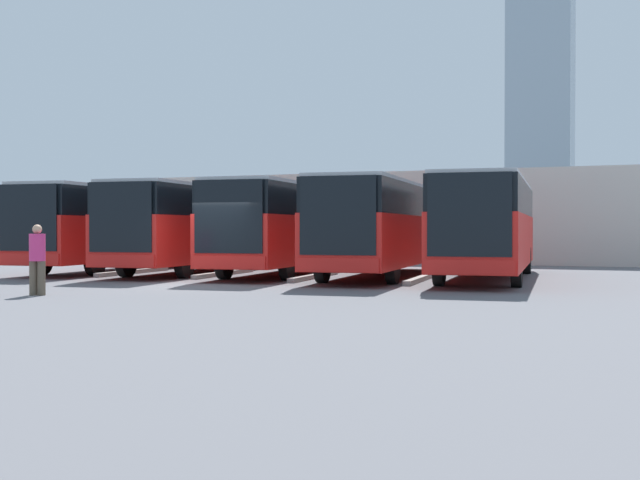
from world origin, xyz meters
name	(u,v)px	position (x,y,z in m)	size (l,w,h in m)	color
ground_plane	(203,285)	(0.00, 0.00, 0.00)	(600.00, 600.00, 0.00)	#5B5B60
bus_0	(488,224)	(-7.42, -6.10, 1.85)	(3.64, 12.13, 3.31)	red
curb_divider_0	(421,279)	(-5.56, -4.33, 0.07)	(0.24, 5.11, 0.15)	#9E9E99
bus_1	(382,224)	(-3.71, -6.04, 1.85)	(3.64, 12.13, 3.31)	red
curb_divider_1	(315,276)	(-1.85, -4.27, 0.07)	(0.24, 5.11, 0.15)	#9E9E99
bus_2	(291,225)	(0.00, -6.45, 1.85)	(3.64, 12.13, 3.31)	red
curb_divider_2	(225,273)	(1.85, -4.68, 0.07)	(0.24, 5.11, 0.15)	#9E9E99
bus_3	(201,225)	(3.71, -6.13, 1.85)	(3.64, 12.13, 3.31)	red
curb_divider_3	(134,272)	(5.56, -4.36, 0.07)	(0.24, 5.11, 0.15)	#9E9E99
bus_4	(121,225)	(7.42, -6.12, 1.85)	(3.64, 12.13, 3.31)	red
pedestrian	(37,257)	(2.03, 4.82, 0.97)	(0.48, 0.48, 1.80)	brown
station_building	(413,219)	(0.00, -23.47, 2.29)	(27.88, 15.87, 4.53)	beige
office_tower	(541,100)	(12.95, -195.58, 35.54)	(16.11, 16.11, 72.27)	#93A8B7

